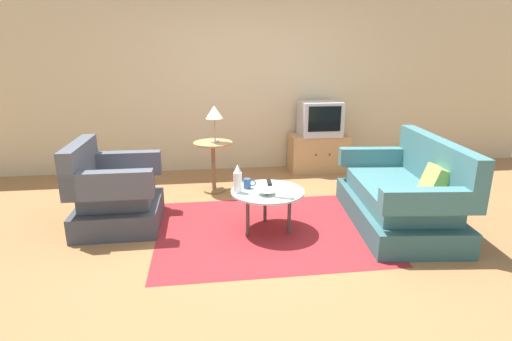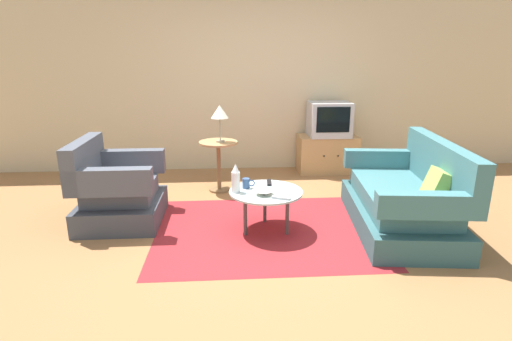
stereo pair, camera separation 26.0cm
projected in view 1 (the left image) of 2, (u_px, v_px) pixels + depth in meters
ground_plane at (271, 232)px, 3.94m from camera, size 16.00×16.00×0.00m
back_wall at (244, 78)px, 5.82m from camera, size 9.00×0.12×2.70m
area_rug at (267, 230)px, 3.99m from camera, size 2.16×1.77×0.00m
armchair at (113, 196)px, 4.04m from camera, size 0.80×0.88×0.87m
couch at (403, 196)px, 4.08m from camera, size 1.03×1.70×0.89m
coffee_table at (268, 194)px, 3.89m from camera, size 0.71×0.71×0.42m
side_table at (213, 156)px, 4.98m from camera, size 0.48×0.48×0.64m
tv_stand at (318, 153)px, 5.96m from camera, size 0.85×0.48×0.54m
television at (320, 118)px, 5.79m from camera, size 0.58×0.46×0.49m
table_lamp at (214, 113)px, 4.82m from camera, size 0.21×0.21×0.45m
vase at (238, 179)px, 3.78m from camera, size 0.08×0.08×0.28m
mug at (248, 183)px, 3.93m from camera, size 0.12×0.07×0.10m
bowl at (267, 192)px, 3.76m from camera, size 0.18×0.18×0.04m
tv_remote_dark at (269, 182)px, 4.09m from camera, size 0.05×0.18×0.02m
tv_remote_silver at (284, 197)px, 3.67m from camera, size 0.18×0.11×0.02m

